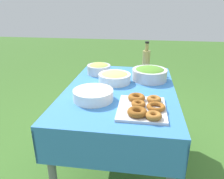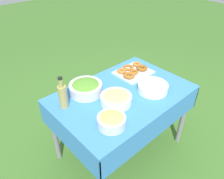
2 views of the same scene
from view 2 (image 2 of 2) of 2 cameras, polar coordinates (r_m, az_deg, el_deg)
The scene contains 8 objects.
ground_plane at distance 2.48m, azimuth 2.26°, elevation -15.07°, with size 14.00×14.00×0.00m, color #3D6B28.
picnic_table at distance 2.02m, azimuth 2.67°, elevation -3.37°, with size 1.23×0.83×0.75m.
salad_bowl at distance 1.94m, azimuth -6.87°, elevation 0.53°, with size 0.29×0.29×0.11m.
pasta_bowl at distance 1.82m, azimuth 1.07°, elevation -2.34°, with size 0.26×0.26×0.09m.
donut_platter at distance 2.25m, azimuth 5.50°, elevation 4.83°, with size 0.36×0.31×0.05m.
plate_stack at distance 2.00m, azimuth 10.59°, elevation 0.51°, with size 0.27×0.27×0.07m.
olive_oil_bottle at distance 1.78m, azimuth -12.72°, elevation -1.57°, with size 0.07×0.07×0.28m.
fruit_bowl at distance 1.61m, azimuth -0.12°, elevation -8.06°, with size 0.21×0.21×0.10m.
Camera 2 is at (-1.14, -1.10, 1.90)m, focal length 35.00 mm.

